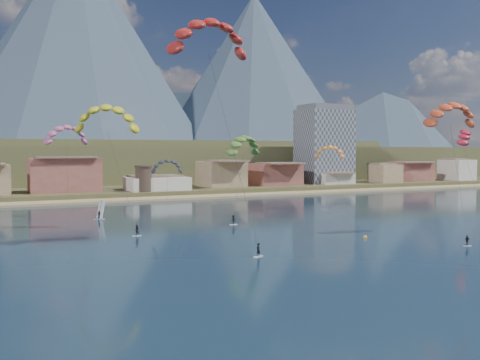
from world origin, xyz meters
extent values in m
plane|color=black|center=(0.00, 0.00, 0.00)|extent=(2400.00, 2400.00, 0.00)
cube|color=tan|center=(0.00, 106.00, 0.25)|extent=(2200.00, 12.00, 0.90)
cube|color=brown|center=(0.00, 560.00, 0.00)|extent=(2200.00, 900.00, 4.00)
cube|color=brown|center=(40.00, 220.00, 9.50)|extent=(320.00, 150.00, 15.00)
cube|color=brown|center=(260.00, 205.00, 6.00)|extent=(240.00, 120.00, 8.00)
cone|color=#2E3D4D|center=(100.00, 840.00, 182.00)|extent=(440.00, 440.00, 360.00)
cone|color=#2E3D4D|center=(400.00, 800.00, 147.00)|extent=(380.00, 380.00, 290.00)
cone|color=#2E3D4D|center=(680.00, 810.00, 127.00)|extent=(340.00, 340.00, 250.00)
cone|color=#2E3D4D|center=(900.00, 820.00, 112.00)|extent=(320.00, 320.00, 220.00)
cube|color=#2E3D4D|center=(0.00, 900.00, 57.00)|extent=(2000.00, 200.00, 110.00)
cube|color=gray|center=(85.00, 128.00, 17.00)|extent=(20.00, 16.00, 30.00)
cube|color=#59595E|center=(85.00, 128.00, 33.00)|extent=(18.00, 14.40, 2.00)
cylinder|color=#47382D|center=(5.00, 114.00, 6.00)|extent=(5.20, 5.20, 8.00)
cylinder|color=#47382D|center=(5.00, 114.00, 10.30)|extent=(5.82, 5.82, 0.60)
cube|color=silver|center=(-6.71, 12.13, 0.06)|extent=(1.76, 1.15, 0.11)
imported|color=black|center=(-6.71, 12.13, 1.09)|extent=(0.84, 0.72, 1.96)
cylinder|color=#262626|center=(-8.04, 18.13, 16.00)|extent=(0.05, 0.05, 31.97)
cube|color=silver|center=(-17.55, 38.45, 0.06)|extent=(1.67, 0.54, 0.11)
imported|color=black|center=(-17.55, 38.45, 1.06)|extent=(0.94, 0.74, 1.90)
cylinder|color=#262626|center=(-18.92, 43.85, 10.19)|extent=(0.05, 0.05, 21.14)
cube|color=silver|center=(27.70, 5.25, 0.05)|extent=(1.49, 0.86, 0.09)
imported|color=black|center=(27.70, 5.25, 0.91)|extent=(1.04, 0.68, 1.64)
cylinder|color=#262626|center=(31.15, 10.43, 10.46)|extent=(0.05, 0.05, 22.57)
cube|color=silver|center=(4.35, 44.13, 0.05)|extent=(1.68, 0.63, 0.11)
imported|color=black|center=(4.35, 44.13, 1.05)|extent=(1.27, 0.80, 1.89)
cylinder|color=#262626|center=(8.43, 50.07, 7.85)|extent=(0.05, 0.05, 19.59)
cylinder|color=#262626|center=(-25.04, 65.54, 8.62)|extent=(0.04, 0.04, 18.46)
cylinder|color=#262626|center=(0.35, 71.46, 5.00)|extent=(0.04, 0.04, 12.34)
cylinder|color=#262626|center=(40.12, 56.67, 6.83)|extent=(0.04, 0.04, 15.32)
cylinder|color=#262626|center=(68.95, 39.18, 8.55)|extent=(0.04, 0.04, 18.34)
cube|color=silver|center=(-18.95, 65.04, 0.06)|extent=(2.49, 1.43, 0.12)
imported|color=black|center=(-18.95, 65.04, 0.98)|extent=(0.97, 0.79, 1.72)
cube|color=white|center=(-18.55, 65.04, 2.22)|extent=(1.71, 2.76, 4.12)
sphere|color=gold|center=(18.10, 18.82, 0.12)|extent=(0.72, 0.72, 0.72)
camera|label=1|loc=(-42.63, -55.97, 15.39)|focal=40.24mm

